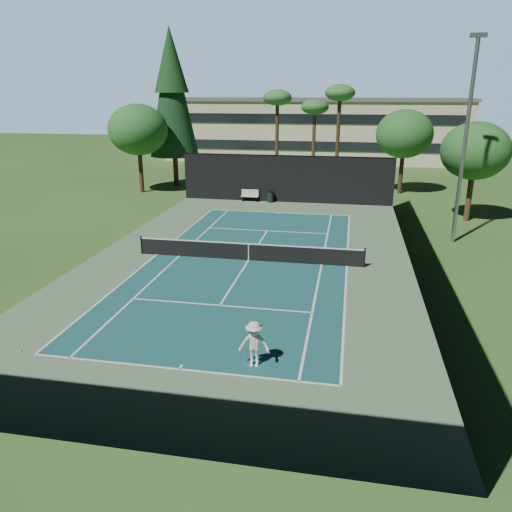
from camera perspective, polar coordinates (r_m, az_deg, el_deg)
The scene contains 22 objects.
ground at distance 28.21m, azimuth -0.86°, elevation -0.51°, with size 160.00×160.00×0.00m, color #315A21.
apron_slab at distance 28.21m, azimuth -0.86°, elevation -0.50°, with size 18.00×32.00×0.01m, color #587954.
court_surface at distance 28.21m, azimuth -0.86°, elevation -0.49°, with size 10.97×23.77×0.01m, color #195151.
court_lines at distance 28.20m, azimuth -0.86°, elevation -0.48°, with size 11.07×23.87×0.01m.
tennis_net at distance 28.04m, azimuth -0.87°, elevation 0.56°, with size 12.90×0.10×1.10m.
fence at distance 27.69m, azimuth -0.85°, elevation 3.46°, with size 18.04×32.05×4.03m.
player at distance 17.37m, azimuth -0.21°, elevation -10.05°, with size 1.09×0.62×1.68m, color white.
tennis_ball_a at distance 20.54m, azimuth -25.30°, elevation -9.75°, with size 0.08×0.08×0.08m, color #D4E734.
tennis_ball_b at distance 30.07m, azimuth -7.03°, elevation 0.61°, with size 0.06×0.06×0.06m, color #DBEA35.
tennis_ball_c at distance 29.91m, azimuth 6.03°, elevation 0.55°, with size 0.07×0.07×0.07m, color #EFF638.
tennis_ball_d at distance 33.67m, azimuth -6.76°, elevation 2.55°, with size 0.07×0.07×0.07m, color #BADA31.
park_bench at distance 43.63m, azimuth -0.71°, elevation 6.98°, with size 1.50×0.45×1.02m.
trash_bin at distance 43.17m, azimuth 1.67°, elevation 6.76°, with size 0.56×0.56×0.95m.
pine_tree at distance 51.21m, azimuth -9.62°, elevation 18.55°, with size 4.80×4.80×15.00m.
palm_a at distance 50.71m, azimuth 2.46°, elevation 17.24°, with size 2.80×2.80×9.32m.
palm_b at distance 52.34m, azimuth 6.74°, elevation 16.25°, with size 2.80×2.80×8.42m.
palm_c at distance 49.18m, azimuth 9.56°, elevation 17.46°, with size 2.80×2.80×9.77m.
decid_tree_a at distance 48.52m, azimuth 16.61°, elevation 13.20°, with size 5.12×5.12×7.62m.
decid_tree_b at distance 39.32m, azimuth 23.78°, elevation 10.92°, with size 4.80×4.80×7.14m.
decid_tree_c at distance 48.35m, azimuth -13.33°, elevation 13.85°, with size 5.44×5.44×8.09m.
campus_building at distance 72.51m, azimuth 6.65°, elevation 14.28°, with size 40.50×12.50×8.30m.
light_pole at distance 32.94m, azimuth 22.83°, elevation 12.32°, with size 0.90×0.25×12.22m.
Camera 1 is at (5.39, -26.16, 9.07)m, focal length 35.00 mm.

